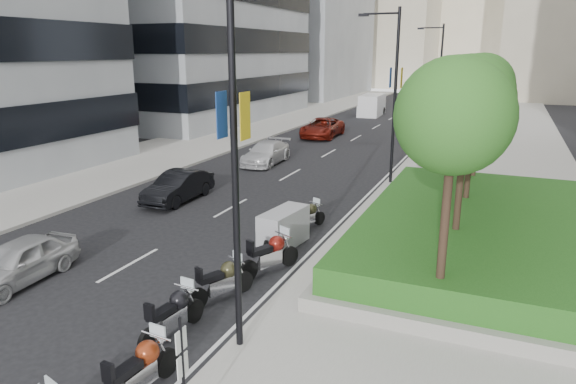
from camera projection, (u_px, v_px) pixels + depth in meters
The scene contains 26 objects.
ground at pixel (72, 332), 13.06m from camera, with size 160.00×160.00×0.00m, color black.
sidewalk_right at pixel (492, 151), 36.29m from camera, with size 10.00×100.00×0.15m, color #9E9B93.
sidewalk_left at pixel (232, 133), 44.18m from camera, with size 8.00×100.00×0.15m, color #9E9B93.
lane_edge at pixel (416, 146), 38.30m from camera, with size 0.12×100.00×0.01m, color silver.
lane_centre at pixel (349, 142), 40.25m from camera, with size 0.12×100.00×0.01m, color silver.
planter at pixel (503, 244), 18.09m from camera, with size 10.00×14.00×0.40m, color gray.
hedge at pixel (505, 228), 17.93m from camera, with size 9.40×13.40×0.80m, color #174714.
tree_0 at pixel (454, 117), 11.97m from camera, with size 2.80×2.80×6.30m.
tree_1 at pixel (467, 102), 15.52m from camera, with size 2.80×2.80×6.30m.
tree_2 at pixel (476, 92), 19.07m from camera, with size 2.80×2.80×6.30m.
tree_3 at pixel (482, 86), 22.62m from camera, with size 2.80×2.80×6.30m.
lamp_post_0 at pixel (228, 140), 11.04m from camera, with size 2.34×0.45×9.00m.
lamp_post_1 at pixel (392, 88), 26.13m from camera, with size 2.34×0.45×9.00m.
lamp_post_2 at pixel (438, 74), 42.11m from camera, with size 2.34×0.45×9.00m.
parking_sign at pixel (183, 370), 9.10m from camera, with size 0.06×0.32×2.50m.
motorcycle_1 at pixel (140, 370), 10.48m from camera, with size 0.77×2.32×1.15m.
motorcycle_2 at pixel (173, 314), 12.74m from camera, with size 0.77×2.30×1.14m.
motorcycle_3 at pixel (222, 280), 14.63m from camera, with size 1.09×2.09×1.11m.
motorcycle_4 at pixel (271, 254), 16.41m from camera, with size 1.18×2.24×1.20m.
motorcycle_5 at pixel (284, 229), 18.60m from camera, with size 1.22×2.40×1.38m.
motorcycle_6 at pixel (308, 216), 20.53m from camera, with size 0.97×1.88×1.00m.
car_a at pixel (18, 261), 15.75m from camera, with size 1.59×3.95×1.35m, color #B0B0B2.
car_b at pixel (178, 187), 24.30m from camera, with size 1.49×4.27×1.41m, color black.
car_c at pixel (266, 153), 32.36m from camera, with size 1.92×4.73×1.37m, color silver.
car_d at pixel (322, 128), 42.26m from camera, with size 2.59×5.61×1.56m, color maroon.
delivery_van at pixel (372, 106), 56.20m from camera, with size 2.33×5.50×2.27m.
Camera 1 is at (9.61, -8.57, 6.93)m, focal length 32.00 mm.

